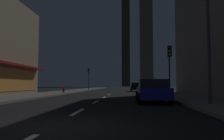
{
  "coord_description": "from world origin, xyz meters",
  "views": [
    {
      "loc": [
        2.01,
        -5.72,
        1.12
      ],
      "look_at": [
        0.0,
        23.77,
        3.1
      ],
      "focal_mm": 35.18,
      "sensor_mm": 36.0,
      "label": 1
    }
  ],
  "objects_px": {
    "fire_hydrant_far_left": "(63,90)",
    "traffic_light_far_left": "(89,74)",
    "street_lamp_right": "(191,9)",
    "car_parked_near": "(152,91)",
    "car_parked_far": "(136,87)",
    "traffic_light_near_right": "(170,59)"
  },
  "relations": [
    {
      "from": "fire_hydrant_far_left",
      "to": "traffic_light_far_left",
      "type": "distance_m",
      "value": 15.92
    },
    {
      "from": "traffic_light_far_left",
      "to": "street_lamp_right",
      "type": "height_order",
      "value": "street_lamp_right"
    },
    {
      "from": "car_parked_near",
      "to": "fire_hydrant_far_left",
      "type": "distance_m",
      "value": 16.11
    },
    {
      "from": "car_parked_near",
      "to": "car_parked_far",
      "type": "xyz_separation_m",
      "value": [
        0.0,
        23.68,
        0.0
      ]
    },
    {
      "from": "car_parked_far",
      "to": "fire_hydrant_far_left",
      "type": "bearing_deg",
      "value": -131.68
    },
    {
      "from": "fire_hydrant_far_left",
      "to": "traffic_light_far_left",
      "type": "xyz_separation_m",
      "value": [
        0.4,
        15.68,
        2.74
      ]
    },
    {
      "from": "car_parked_near",
      "to": "traffic_light_far_left",
      "type": "relative_size",
      "value": 1.01
    },
    {
      "from": "car_parked_far",
      "to": "fire_hydrant_far_left",
      "type": "relative_size",
      "value": 6.48
    },
    {
      "from": "car_parked_far",
      "to": "fire_hydrant_far_left",
      "type": "distance_m",
      "value": 14.29
    },
    {
      "from": "car_parked_near",
      "to": "traffic_light_far_left",
      "type": "bearing_deg",
      "value": 107.6
    },
    {
      "from": "car_parked_far",
      "to": "street_lamp_right",
      "type": "relative_size",
      "value": 0.64
    },
    {
      "from": "car_parked_near",
      "to": "traffic_light_far_left",
      "type": "xyz_separation_m",
      "value": [
        -9.1,
        28.69,
        2.45
      ]
    },
    {
      "from": "car_parked_far",
      "to": "traffic_light_far_left",
      "type": "xyz_separation_m",
      "value": [
        -9.1,
        5.01,
        2.45
      ]
    },
    {
      "from": "traffic_light_far_left",
      "to": "street_lamp_right",
      "type": "distance_m",
      "value": 33.11
    },
    {
      "from": "fire_hydrant_far_left",
      "to": "traffic_light_near_right",
      "type": "relative_size",
      "value": 0.16
    },
    {
      "from": "car_parked_near",
      "to": "fire_hydrant_far_left",
      "type": "relative_size",
      "value": 6.48
    },
    {
      "from": "fire_hydrant_far_left",
      "to": "street_lamp_right",
      "type": "height_order",
      "value": "street_lamp_right"
    },
    {
      "from": "car_parked_near",
      "to": "street_lamp_right",
      "type": "xyz_separation_m",
      "value": [
        1.78,
        -2.52,
        4.33
      ]
    },
    {
      "from": "car_parked_far",
      "to": "street_lamp_right",
      "type": "distance_m",
      "value": 26.62
    },
    {
      "from": "traffic_light_near_right",
      "to": "traffic_light_far_left",
      "type": "relative_size",
      "value": 1.0
    },
    {
      "from": "traffic_light_far_left",
      "to": "car_parked_far",
      "type": "bearing_deg",
      "value": -28.85
    },
    {
      "from": "car_parked_near",
      "to": "fire_hydrant_far_left",
      "type": "bearing_deg",
      "value": 126.13
    }
  ]
}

